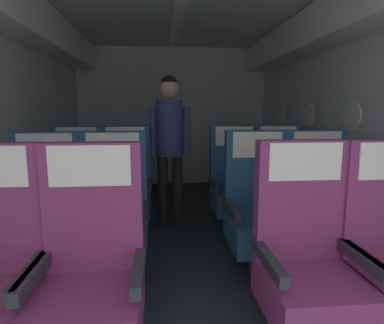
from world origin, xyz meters
TOP-DOWN VIEW (x-y plane):
  - ground at (0.00, 2.60)m, footprint 3.35×5.60m
  - fuselage_shell at (0.00, 2.86)m, footprint 3.23×5.25m
  - seat_a_left_aisle at (-0.54, 1.29)m, footprint 0.52×0.51m
  - seat_a_right_window at (0.55, 1.32)m, footprint 0.52×0.51m
  - seat_b_left_window at (-1.05, 2.14)m, footprint 0.52×0.51m
  - seat_b_left_aisle at (-0.56, 2.16)m, footprint 0.52×0.51m
  - seat_b_right_aisle at (1.04, 2.16)m, footprint 0.52×0.51m
  - seat_b_right_window at (0.55, 2.16)m, footprint 0.52×0.51m
  - seat_c_left_window at (-1.04, 3.00)m, footprint 0.52×0.51m
  - seat_c_left_aisle at (-0.56, 3.01)m, footprint 0.52×0.51m
  - seat_c_right_aisle at (1.04, 3.02)m, footprint 0.52×0.51m
  - seat_c_right_window at (0.56, 3.02)m, footprint 0.52×0.51m
  - flight_attendant at (-0.11, 3.25)m, footprint 0.43×0.28m

SIDE VIEW (x-z plane):
  - ground at x=0.00m, z-range -0.02..0.00m
  - seat_a_left_aisle at x=-0.54m, z-range -0.09..0.99m
  - seat_a_right_window at x=0.55m, z-range -0.09..0.99m
  - seat_b_left_window at x=-1.05m, z-range -0.09..0.99m
  - seat_b_left_aisle at x=-0.56m, z-range -0.09..0.99m
  - seat_b_right_aisle at x=1.04m, z-range -0.09..0.99m
  - seat_b_right_window at x=0.55m, z-range -0.09..0.99m
  - seat_c_left_window at x=-1.04m, z-range -0.09..0.99m
  - seat_c_left_aisle at x=-0.56m, z-range -0.09..0.99m
  - seat_c_right_aisle at x=1.04m, z-range -0.09..0.99m
  - seat_c_right_window at x=0.56m, z-range -0.09..0.99m
  - flight_attendant at x=-0.11m, z-range 0.19..1.78m
  - fuselage_shell at x=0.00m, z-range 0.47..2.78m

